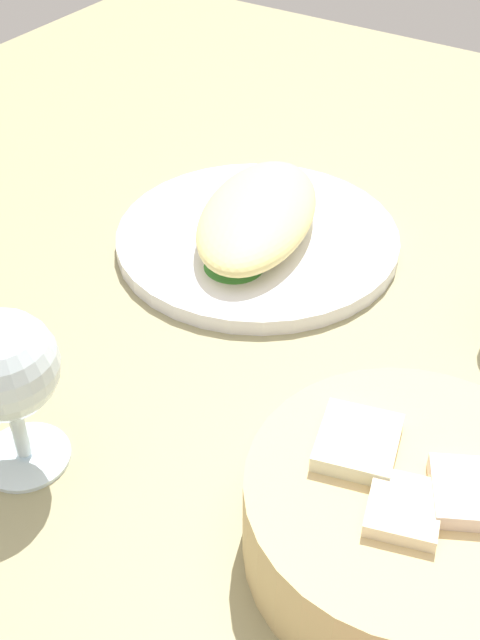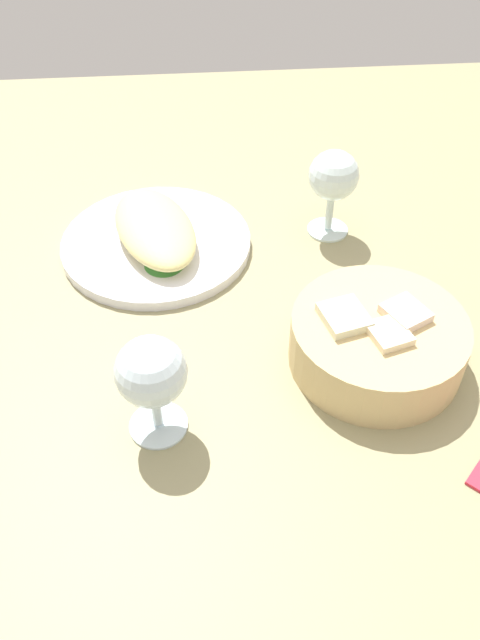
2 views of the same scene
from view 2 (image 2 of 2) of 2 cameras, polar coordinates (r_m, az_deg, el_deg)
ground_plane at (r=78.38cm, az=3.57°, el=-0.50°), size 140.00×140.00×2.00cm
plate at (r=88.35cm, az=-7.34°, el=6.70°), size 25.22×25.22×1.40cm
omelette at (r=86.82cm, az=-7.49°, el=8.03°), size 20.64×14.61×3.71cm
lettuce_garnish at (r=83.19cm, az=-6.69°, el=5.15°), size 5.13×5.13×1.17cm
bread_basket at (r=72.24cm, az=11.90°, el=-1.79°), size 19.09×19.09×7.06cm
wine_glass_near at (r=61.71cm, az=-7.77°, el=-4.86°), size 6.96×6.96×11.89cm
wine_glass_far at (r=87.27cm, az=8.19°, el=12.12°), size 6.62×6.62×12.14cm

